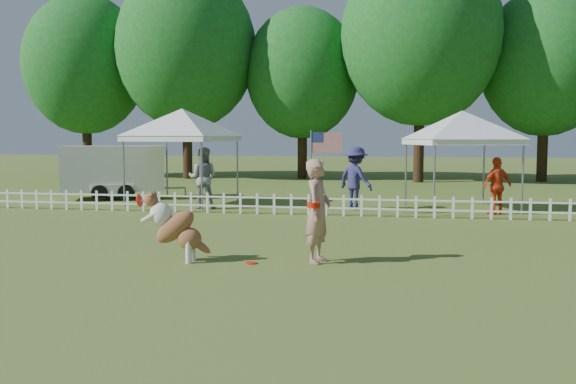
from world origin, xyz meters
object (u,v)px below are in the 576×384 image
Objects in this scene: canopy_tent_left at (183,158)px; canopy_tent_right at (461,162)px; spectator_a at (203,178)px; spectator_b at (356,178)px; flag_pole at (311,173)px; cargo_trailer at (114,172)px; dog at (176,227)px; handler at (318,211)px; spectator_c at (497,186)px; frisbee_on_turf at (251,263)px.

canopy_tent_left is 1.05× the size of canopy_tent_right.
spectator_b reaches higher than spectator_a.
spectator_b is (1.10, 1.85, -0.24)m from flag_pole.
cargo_trailer is 4.76m from spectator_a.
spectator_a is (-7.85, -1.01, -0.52)m from canopy_tent_right.
dog is at bearing -112.16° from flag_pole.
flag_pole reaches higher than handler.
canopy_tent_right is 1.22× the size of flag_pole.
canopy_tent_right is at bearing -132.57° from spectator_b.
canopy_tent_right is 12.05m from cargo_trailer.
flag_pole is 1.25× the size of spectator_b.
dog is at bearing -62.62° from canopy_tent_left.
cargo_trailer is at bearing -43.43° from spectator_c.
cargo_trailer is (-6.33, 10.64, 0.35)m from dog.
frisbee_on_turf is 8.97m from spectator_a.
dog is at bearing -177.10° from frisbee_on_turf.
cargo_trailer is at bearing 143.51° from flag_pole.
spectator_b reaches higher than frisbee_on_turf.
frisbee_on_turf is 0.07× the size of canopy_tent_right.
handler is at bearing -71.16° from cargo_trailer.
spectator_c is (0.94, -0.92, -0.65)m from canopy_tent_right.
flag_pole is at bearing 19.60° from handler.
flag_pole is at bearing 154.42° from spectator_a.
flag_pole is (7.71, -3.69, 0.23)m from cargo_trailer.
canopy_tent_left is 1.68m from spectator_a.
spectator_c is (12.90, -2.31, -0.14)m from cargo_trailer.
canopy_tent_right is at bearing 17.63° from flag_pole.
spectator_c is at bearing 57.72° from frisbee_on_turf.
canopy_tent_right is (8.91, -0.13, -0.07)m from canopy_tent_left.
spectator_b reaches higher than dog.
canopy_tent_right is 1.78× the size of spectator_c.
handler is 8.40m from spectator_b.
handler is 0.63× the size of canopy_tent_right.
spectator_b reaches higher than handler.
cargo_trailer is 2.67× the size of spectator_c.
cargo_trailer is (-7.69, 10.57, 0.96)m from frisbee_on_turf.
cargo_trailer is at bearing 155.67° from canopy_tent_right.
canopy_tent_left reaches higher than frisbee_on_turf.
flag_pole reaches higher than spectator_c.
frisbee_on_turf is at bearing 24.42° from spectator_c.
spectator_c is (5.22, 8.26, 0.82)m from frisbee_on_turf.
handler is 2.55m from dog.
canopy_tent_right is 1.55× the size of spectator_a.
canopy_tent_left is 1.28× the size of flag_pole.
cargo_trailer is at bearing 126.03° from frisbee_on_turf.
dog is 5.69× the size of frisbee_on_turf.
flag_pole is 1.45× the size of spectator_c.
spectator_b is (-3.15, -0.46, -0.51)m from canopy_tent_right.
dog is 8.54m from spectator_a.
spectator_b is (5.76, -0.60, -0.58)m from canopy_tent_left.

